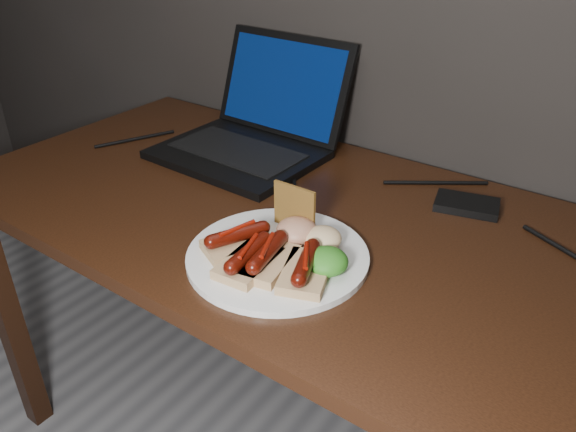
# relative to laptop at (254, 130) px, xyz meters

# --- Properties ---
(desk) EXTENTS (1.40, 0.70, 0.75)m
(desk) POSITION_rel_laptop_xyz_m (0.24, -0.19, -0.14)
(desk) COLOR #351A0D
(desk) RESTS_ON ground
(laptop) EXTENTS (0.37, 0.37, 0.25)m
(laptop) POSITION_rel_laptop_xyz_m (0.00, 0.00, 0.00)
(laptop) COLOR black
(laptop) RESTS_ON desk
(hard_drive) EXTENTS (0.14, 0.10, 0.02)m
(hard_drive) POSITION_rel_laptop_xyz_m (0.52, 0.02, -0.04)
(hard_drive) COLOR black
(hard_drive) RESTS_ON desk
(desk_cables) EXTENTS (1.08, 0.37, 0.01)m
(desk_cables) POSITION_rel_laptop_xyz_m (0.23, -0.04, -0.05)
(desk_cables) COLOR black
(desk_cables) RESTS_ON desk
(plate) EXTENTS (0.39, 0.39, 0.01)m
(plate) POSITION_rel_laptop_xyz_m (0.32, -0.34, -0.05)
(plate) COLOR silver
(plate) RESTS_ON desk
(bread_sausage_left) EXTENTS (0.11, 0.13, 0.04)m
(bread_sausage_left) POSITION_rel_laptop_xyz_m (0.26, -0.37, -0.02)
(bread_sausage_left) COLOR tan
(bread_sausage_left) RESTS_ON plate
(bread_sausage_center) EXTENTS (0.09, 0.13, 0.04)m
(bread_sausage_center) POSITION_rel_laptop_xyz_m (0.33, -0.38, -0.02)
(bread_sausage_center) COLOR tan
(bread_sausage_center) RESTS_ON plate
(bread_sausage_right) EXTENTS (0.11, 0.13, 0.04)m
(bread_sausage_right) POSITION_rel_laptop_xyz_m (0.40, -0.37, -0.02)
(bread_sausage_right) COLOR tan
(bread_sausage_right) RESTS_ON plate
(bread_sausage_extra) EXTENTS (0.08, 0.12, 0.04)m
(bread_sausage_extra) POSITION_rel_laptop_xyz_m (0.31, -0.40, -0.02)
(bread_sausage_extra) COLOR tan
(bread_sausage_extra) RESTS_ON plate
(crispbread) EXTENTS (0.08, 0.01, 0.08)m
(crispbread) POSITION_rel_laptop_xyz_m (0.30, -0.26, 0.00)
(crispbread) COLOR olive
(crispbread) RESTS_ON plate
(salad_greens) EXTENTS (0.07, 0.07, 0.04)m
(salad_greens) POSITION_rel_laptop_xyz_m (0.42, -0.34, -0.02)
(salad_greens) COLOR #1B5B12
(salad_greens) RESTS_ON plate
(salsa_mound) EXTENTS (0.07, 0.07, 0.04)m
(salsa_mound) POSITION_rel_laptop_xyz_m (0.32, -0.29, -0.02)
(salsa_mound) COLOR maroon
(salsa_mound) RESTS_ON plate
(coleslaw_mound) EXTENTS (0.06, 0.06, 0.04)m
(coleslaw_mound) POSITION_rel_laptop_xyz_m (0.37, -0.28, -0.02)
(coleslaw_mound) COLOR beige
(coleslaw_mound) RESTS_ON plate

